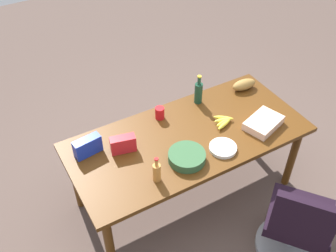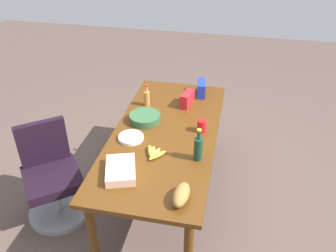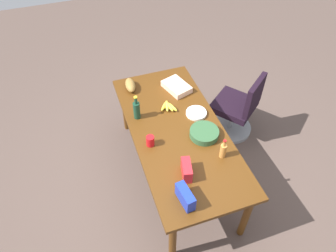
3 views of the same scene
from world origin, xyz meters
TOP-DOWN VIEW (x-y plane):
  - ground_plane at (0.00, 0.00)m, footprint 10.00×10.00m
  - conference_table at (0.00, 0.00)m, footprint 2.00×0.92m
  - office_chair at (-0.41, 0.95)m, footprint 0.67×0.67m
  - wine_bottle at (-0.31, -0.34)m, footprint 0.09×0.09m
  - bread_loaf at (-0.79, -0.29)m, footprint 0.25×0.13m
  - dressing_bottle at (0.45, 0.28)m, footprint 0.07×0.07m
  - chip_bag_blue at (0.79, -0.22)m, footprint 0.23×0.11m
  - red_solo_cup at (0.10, -0.32)m, footprint 0.09×0.09m
  - salad_bowl at (0.16, 0.23)m, footprint 0.35×0.35m
  - banana_bunch at (-0.34, 0.02)m, footprint 0.20×0.18m
  - chip_bag_red at (0.54, -0.11)m, footprint 0.21×0.12m
  - paper_plate_stack at (-0.15, 0.27)m, footprint 0.28×0.28m
  - sheet_cake at (-0.61, 0.21)m, footprint 0.37×0.31m

SIDE VIEW (x-z plane):
  - ground_plane at x=0.00m, z-range 0.00..0.00m
  - office_chair at x=-0.41m, z-range -0.10..0.80m
  - conference_table at x=0.00m, z-range 0.30..1.05m
  - paper_plate_stack at x=-0.15m, z-range 0.75..0.78m
  - banana_bunch at x=-0.34m, z-range 0.76..0.79m
  - sheet_cake at x=-0.61m, z-range 0.75..0.82m
  - salad_bowl at x=0.16m, z-range 0.75..0.82m
  - bread_loaf at x=-0.79m, z-range 0.75..0.85m
  - red_solo_cup at x=0.10m, z-range 0.75..0.86m
  - chip_bag_red at x=0.54m, z-range 0.75..0.89m
  - chip_bag_blue at x=0.79m, z-range 0.75..0.90m
  - dressing_bottle at x=0.45m, z-range 0.72..0.95m
  - wine_bottle at x=-0.31m, z-range 0.72..1.00m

